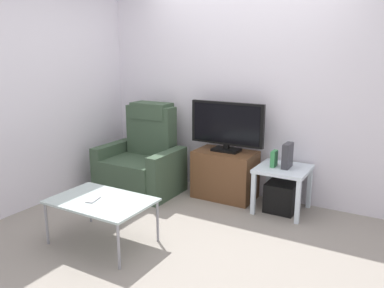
# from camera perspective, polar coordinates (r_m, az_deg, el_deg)

# --- Properties ---
(ground_plane) EXTENTS (6.40, 6.40, 0.00)m
(ground_plane) POSITION_cam_1_polar(r_m,az_deg,el_deg) (3.97, 0.78, -11.98)
(ground_plane) COLOR gray
(wall_back) EXTENTS (6.40, 0.06, 2.60)m
(wall_back) POSITION_cam_1_polar(r_m,az_deg,el_deg) (4.62, 7.77, 8.35)
(wall_back) COLOR silver
(wall_back) RESTS_ON ground
(wall_side) EXTENTS (0.06, 4.48, 2.60)m
(wall_side) POSITION_cam_1_polar(r_m,az_deg,el_deg) (4.80, -19.35, 7.92)
(wall_side) COLOR silver
(wall_side) RESTS_ON ground
(tv_stand) EXTENTS (0.71, 0.43, 0.57)m
(tv_stand) POSITION_cam_1_polar(r_m,az_deg,el_deg) (4.61, 4.90, -4.49)
(tv_stand) COLOR brown
(tv_stand) RESTS_ON ground
(television) EXTENTS (0.90, 0.20, 0.58)m
(television) POSITION_cam_1_polar(r_m,az_deg,el_deg) (4.48, 5.15, 2.74)
(television) COLOR black
(television) RESTS_ON tv_stand
(recliner_armchair) EXTENTS (0.98, 0.78, 1.08)m
(recliner_armchair) POSITION_cam_1_polar(r_m,az_deg,el_deg) (4.86, -7.32, -2.51)
(recliner_armchair) COLOR #384C38
(recliner_armchair) RESTS_ON ground
(side_table) EXTENTS (0.54, 0.54, 0.50)m
(side_table) POSITION_cam_1_polar(r_m,az_deg,el_deg) (4.28, 13.28, -4.41)
(side_table) COLOR silver
(side_table) RESTS_ON ground
(subwoofer_box) EXTENTS (0.32, 0.32, 0.32)m
(subwoofer_box) POSITION_cam_1_polar(r_m,az_deg,el_deg) (4.36, 13.09, -7.61)
(subwoofer_box) COLOR black
(subwoofer_box) RESTS_ON ground
(book_upright) EXTENTS (0.05, 0.12, 0.17)m
(book_upright) POSITION_cam_1_polar(r_m,az_deg,el_deg) (4.24, 12.03, -2.14)
(book_upright) COLOR #388C4C
(book_upright) RESTS_ON side_table
(game_console) EXTENTS (0.07, 0.20, 0.27)m
(game_console) POSITION_cam_1_polar(r_m,az_deg,el_deg) (4.22, 13.93, -1.67)
(game_console) COLOR #333338
(game_console) RESTS_ON side_table
(coffee_table) EXTENTS (0.90, 0.60, 0.42)m
(coffee_table) POSITION_cam_1_polar(r_m,az_deg,el_deg) (3.59, -13.26, -8.41)
(coffee_table) COLOR #B2C6C1
(coffee_table) RESTS_ON ground
(cell_phone) EXTENTS (0.10, 0.16, 0.01)m
(cell_phone) POSITION_cam_1_polar(r_m,az_deg,el_deg) (3.58, -14.40, -7.96)
(cell_phone) COLOR #B7B7BC
(cell_phone) RESTS_ON coffee_table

